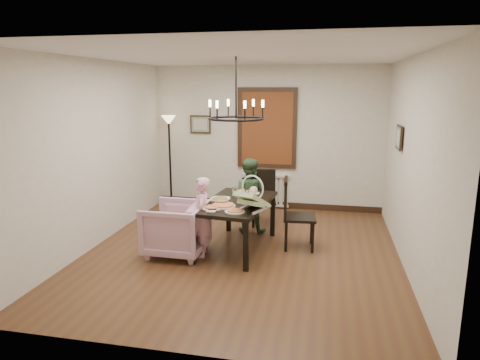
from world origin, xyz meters
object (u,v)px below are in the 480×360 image
(chair_far, at_px, (263,198))
(elderly_woman, at_px, (201,224))
(chair_right, at_px, (300,213))
(baby_bouncer, at_px, (252,198))
(armchair, at_px, (176,229))
(drinking_glass, at_px, (241,199))
(floor_lamp, at_px, (170,163))
(seated_man, at_px, (249,201))
(dining_table, at_px, (236,207))

(chair_far, distance_m, elderly_woman, 1.71)
(chair_right, distance_m, baby_bouncer, 0.96)
(chair_right, distance_m, armchair, 1.85)
(elderly_woman, bearing_deg, drinking_glass, 104.87)
(drinking_glass, relative_size, floor_lamp, 0.07)
(baby_bouncer, bearing_deg, armchair, -159.18)
(seated_man, height_order, floor_lamp, floor_lamp)
(armchair, bearing_deg, drinking_glass, 110.16)
(chair_far, distance_m, floor_lamp, 2.20)
(drinking_glass, xyz_separation_m, floor_lamp, (-1.88, 2.07, 0.10))
(chair_far, distance_m, drinking_glass, 1.33)
(chair_far, height_order, armchair, chair_far)
(seated_man, relative_size, baby_bouncer, 2.04)
(baby_bouncer, xyz_separation_m, drinking_glass, (-0.22, 0.34, -0.10))
(elderly_woman, relative_size, baby_bouncer, 1.88)
(chair_far, distance_m, seated_man, 0.43)
(dining_table, bearing_deg, seated_man, 94.26)
(dining_table, distance_m, seated_man, 0.84)
(chair_far, relative_size, baby_bouncer, 1.91)
(dining_table, bearing_deg, floor_lamp, 138.25)
(drinking_glass, bearing_deg, seated_man, 93.70)
(chair_far, relative_size, seated_man, 0.94)
(chair_far, relative_size, elderly_woman, 1.02)
(armchair, height_order, drinking_glass, drinking_glass)
(armchair, relative_size, baby_bouncer, 1.67)
(armchair, relative_size, floor_lamp, 0.47)
(chair_far, height_order, drinking_glass, chair_far)
(dining_table, distance_m, floor_lamp, 2.69)
(elderly_woman, distance_m, floor_lamp, 2.75)
(dining_table, xyz_separation_m, armchair, (-0.81, -0.38, -0.27))
(baby_bouncer, bearing_deg, drinking_glass, 144.53)
(drinking_glass, bearing_deg, chair_right, 19.76)
(armchair, xyz_separation_m, floor_lamp, (-0.97, 2.38, 0.52))
(chair_right, height_order, armchair, chair_right)
(dining_table, distance_m, chair_far, 1.25)
(chair_far, bearing_deg, chair_right, -64.25)
(chair_far, bearing_deg, drinking_glass, -105.54)
(dining_table, distance_m, elderly_woman, 0.59)
(chair_right, xyz_separation_m, armchair, (-1.74, -0.61, -0.16))
(chair_right, bearing_deg, drinking_glass, 104.99)
(seated_man, distance_m, floor_lamp, 2.19)
(dining_table, bearing_deg, baby_bouncer, -46.12)
(chair_right, relative_size, floor_lamp, 0.60)
(baby_bouncer, bearing_deg, seated_man, 124.43)
(chair_right, height_order, baby_bouncer, chair_right)
(floor_lamp, bearing_deg, chair_right, -33.18)
(chair_right, relative_size, baby_bouncer, 2.13)
(elderly_woman, bearing_deg, armchair, -101.43)
(seated_man, bearing_deg, floor_lamp, -29.15)
(baby_bouncer, relative_size, drinking_glass, 4.01)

